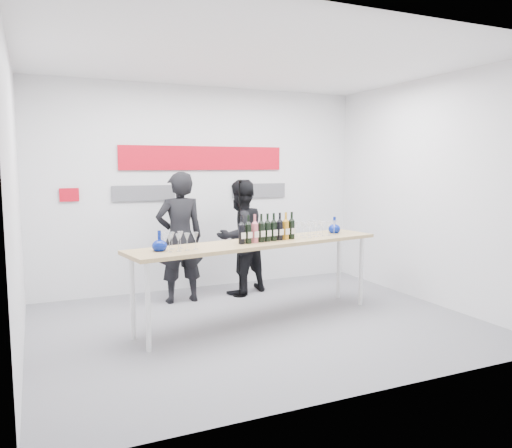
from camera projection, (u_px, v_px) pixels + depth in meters
name	position (u px, v px, depth m)	size (l,w,h in m)	color
ground	(259.00, 324.00, 5.84)	(5.00, 5.00, 0.00)	slate
back_wall	(204.00, 188.00, 7.47)	(5.00, 0.04, 3.00)	silver
signage	(200.00, 168.00, 7.39)	(3.38, 0.02, 0.79)	red
tasting_table	(259.00, 247.00, 5.87)	(3.25, 1.19, 0.95)	tan
wine_bottles	(268.00, 227.00, 5.85)	(0.80, 0.21, 0.33)	black
decanter_left	(159.00, 241.00, 5.19)	(0.16, 0.16, 0.21)	navy
decanter_right	(334.00, 225.00, 6.58)	(0.16, 0.16, 0.21)	navy
glasses_left	(178.00, 241.00, 5.25)	(0.39, 0.26, 0.18)	silver
glasses_right	(314.00, 229.00, 6.31)	(0.58, 0.29, 0.18)	silver
presenter_left	(180.00, 237.00, 6.69)	(0.64, 0.42, 1.76)	black
presenter_right	(240.00, 237.00, 7.16)	(0.80, 0.62, 1.64)	black
mic_stand	(240.00, 261.00, 7.01)	(0.19, 0.19, 1.65)	black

